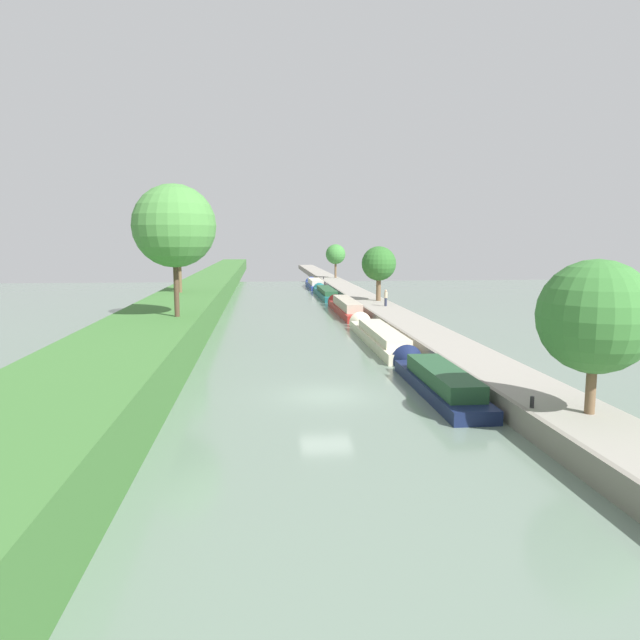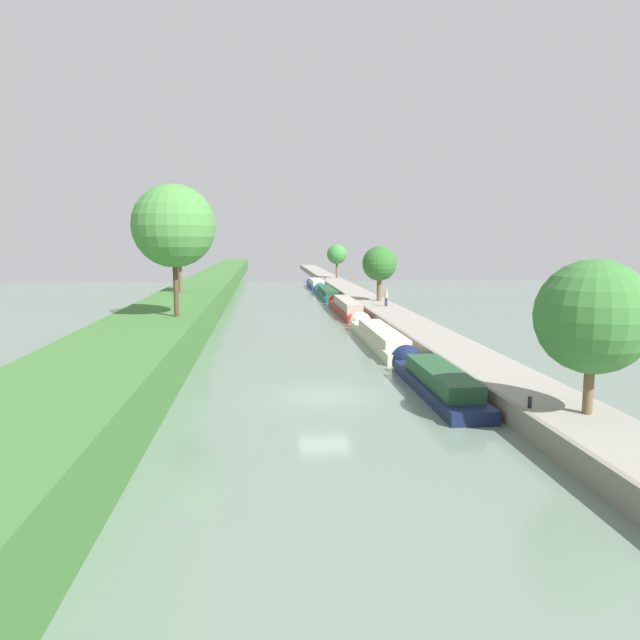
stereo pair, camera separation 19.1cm
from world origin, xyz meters
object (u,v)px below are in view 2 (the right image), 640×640
Objects in this scene: narrowboat_red at (346,307)px; person_walking at (386,297)px; narrowboat_cream at (378,335)px; narrowboat_blue at (316,284)px; narrowboat_navy at (433,379)px; mooring_bollard_far at (325,278)px; narrowboat_teal at (326,293)px; mooring_bollard_near at (530,402)px.

person_walking is (3.74, -2.48, 1.21)m from narrowboat_red.
person_walking is (3.79, 14.99, 1.33)m from narrowboat_cream.
narrowboat_blue reaches higher than narrowboat_cream.
person_walking is at bearing -33.62° from narrowboat_red.
narrowboat_blue is 36.15m from person_walking.
narrowboat_cream is at bearing 90.50° from narrowboat_navy.
person_walking is 3.69× the size of mooring_bollard_far.
person_walking is (3.80, -20.71, 1.33)m from narrowboat_teal.
narrowboat_blue is at bearing 90.27° from narrowboat_teal.
mooring_bollard_far reaches higher than narrowboat_cream.
mooring_bollard_near is (1.97, -20.61, 0.68)m from narrowboat_cream.
narrowboat_navy is 64.73m from narrowboat_blue.
narrowboat_teal is (-0.06, 18.22, -0.12)m from narrowboat_red.
narrowboat_blue reaches higher than narrowboat_teal.
narrowboat_navy is 26.03× the size of mooring_bollard_far.
mooring_bollard_near is at bearing -92.93° from person_walking.
person_walking is 35.65m from mooring_bollard_near.
narrowboat_navy is at bearing 105.19° from mooring_bollard_near.
narrowboat_navy is 0.73× the size of narrowboat_cream.
narrowboat_blue is (-0.08, 50.92, 0.05)m from narrowboat_cream.
narrowboat_blue reaches higher than mooring_bollard_near.
person_walking reaches higher than narrowboat_cream.
mooring_bollard_far is at bearing 84.59° from narrowboat_teal.
mooring_bollard_near is at bearing -87.13° from narrowboat_red.
narrowboat_blue is 29.61× the size of mooring_bollard_near.
narrowboat_red is 1.20× the size of narrowboat_blue.
narrowboat_navy is at bearing -97.26° from person_walking.
narrowboat_teal is at bearing 90.02° from narrowboat_cream.
narrowboat_blue is at bearing 90.18° from narrowboat_navy.
person_walking is at bearing 87.07° from mooring_bollard_near.
narrowboat_red is 0.95× the size of narrowboat_teal.
narrowboat_teal is 37.37× the size of mooring_bollard_far.
narrowboat_blue reaches higher than mooring_bollard_far.
narrowboat_cream is at bearing -89.91° from narrowboat_blue.
narrowboat_cream is at bearing -91.99° from mooring_bollard_far.
mooring_bollard_near is at bearing -88.36° from narrowboat_blue.
narrowboat_teal is 15.21m from narrowboat_blue.
narrowboat_cream is 35.70m from narrowboat_teal.
narrowboat_red is 35.68× the size of mooring_bollard_far.
narrowboat_cream reaches higher than narrowboat_teal.
narrowboat_red is 33.44m from narrowboat_blue.
narrowboat_red is at bearing -89.80° from narrowboat_teal.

